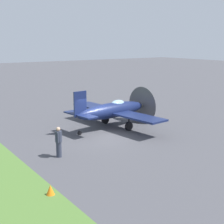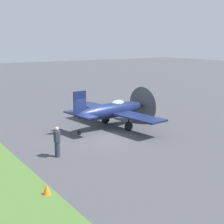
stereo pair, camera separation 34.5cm
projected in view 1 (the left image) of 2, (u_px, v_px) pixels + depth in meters
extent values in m
plane|color=#424247|center=(102.00, 136.00, 22.89)|extent=(160.00, 160.00, 0.00)
ellipsoid|color=#141E47|center=(112.00, 110.00, 24.85)|extent=(1.84, 6.37, 1.14)
cube|color=#141E47|center=(116.00, 112.00, 25.12)|extent=(8.98, 2.56, 0.13)
cube|color=#141E47|center=(80.00, 104.00, 22.85)|extent=(0.21, 1.02, 1.75)
cube|color=#141E47|center=(80.00, 115.00, 23.01)|extent=(3.03, 1.16, 0.09)
cone|color=#B7B24C|center=(144.00, 105.00, 27.00)|extent=(0.66, 0.71, 0.59)
cylinder|color=#4C4C51|center=(142.00, 105.00, 26.89)|extent=(2.94, 0.37, 2.95)
ellipsoid|color=#8CB2C6|center=(118.00, 104.00, 25.12)|extent=(0.79, 1.36, 0.65)
cylinder|color=black|center=(105.00, 120.00, 26.35)|extent=(0.27, 0.65, 0.63)
cylinder|color=black|center=(105.00, 114.00, 26.26)|extent=(0.11, 0.11, 0.89)
cylinder|color=black|center=(129.00, 126.00, 24.37)|extent=(0.27, 0.65, 0.63)
cylinder|color=black|center=(129.00, 120.00, 24.28)|extent=(0.11, 0.11, 0.89)
cylinder|color=black|center=(80.00, 133.00, 23.22)|extent=(0.14, 0.31, 0.30)
cylinder|color=#2D3342|center=(59.00, 149.00, 18.77)|extent=(0.30, 0.30, 0.88)
cylinder|color=#2D3342|center=(58.00, 136.00, 18.61)|extent=(0.38, 0.38, 0.62)
sphere|color=tan|center=(58.00, 129.00, 18.53)|extent=(0.23, 0.23, 0.23)
cylinder|color=#2D3342|center=(59.00, 135.00, 18.87)|extent=(0.11, 0.11, 0.59)
cylinder|color=#2D3342|center=(58.00, 138.00, 18.36)|extent=(0.11, 0.11, 0.59)
cone|color=orange|center=(50.00, 190.00, 14.19)|extent=(0.36, 0.36, 0.44)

